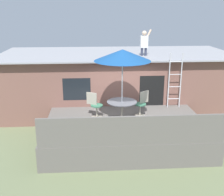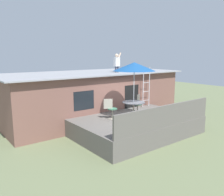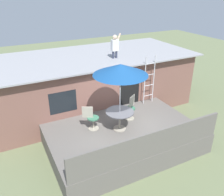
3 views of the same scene
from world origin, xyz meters
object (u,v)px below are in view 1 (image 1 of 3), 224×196
at_px(patio_umbrella, 122,55).
at_px(patio_chair_left, 95,105).
at_px(step_ladder, 175,81).
at_px(person_figure, 144,41).
at_px(patio_table, 122,106).
at_px(patio_chair_right, 142,104).

distance_m(patio_umbrella, patio_chair_left, 2.17).
height_order(step_ladder, person_figure, person_figure).
xyz_separation_m(patio_table, step_ladder, (2.24, 1.41, 0.51)).
relative_size(step_ladder, patio_chair_left, 2.39).
bearing_deg(step_ladder, patio_chair_left, -164.04).
bearing_deg(patio_table, person_figure, 66.13).
bearing_deg(person_figure, patio_chair_left, -133.62).
xyz_separation_m(patio_table, patio_chair_left, (-0.93, 0.50, -0.13)).
bearing_deg(patio_umbrella, patio_table, 146.31).
relative_size(step_ladder, patio_chair_right, 2.39).
bearing_deg(person_figure, step_ladder, -52.94).
relative_size(person_figure, patio_chair_right, 1.21).
height_order(patio_table, person_figure, person_figure).
bearing_deg(step_ladder, person_figure, 127.06).
xyz_separation_m(step_ladder, person_figure, (-1.02, 1.35, 1.40)).
bearing_deg(patio_umbrella, person_figure, 66.13).
height_order(step_ladder, patio_chair_right, step_ladder).
height_order(person_figure, patio_chair_right, person_figure).
bearing_deg(person_figure, patio_umbrella, -113.87).
distance_m(step_ladder, patio_chair_right, 1.81).
relative_size(patio_chair_left, patio_chair_right, 1.00).
distance_m(person_figure, patio_chair_right, 3.04).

